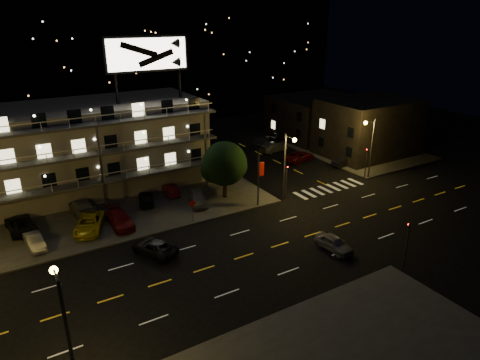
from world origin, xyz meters
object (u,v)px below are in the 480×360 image
lot_car_4 (198,198)px  road_car_east (334,243)px  road_car_west (154,247)px  lot_car_7 (82,206)px  side_car_0 (344,162)px  lot_car_2 (89,224)px  tree (224,165)px

lot_car_4 → road_car_east: (6.42, -15.46, -0.23)m
road_car_east → road_car_west: (-14.47, 7.90, -0.03)m
lot_car_7 → side_car_0: lot_car_7 is taller
lot_car_7 → road_car_west: bearing=103.7°
road_car_east → lot_car_2: bearing=137.5°
lot_car_2 → side_car_0: lot_car_2 is taller
lot_car_4 → road_car_east: size_ratio=1.12×
tree → road_car_east: tree is taller
side_car_0 → lot_car_4: bearing=91.4°
tree → lot_car_2: (-15.63, -0.36, -3.29)m
road_car_east → road_car_west: size_ratio=0.85×
lot_car_4 → road_car_west: lot_car_4 is taller
tree → road_car_west: tree is taller
tree → road_car_west: 14.35m
lot_car_4 → side_car_0: (23.80, 1.29, -0.26)m
lot_car_7 → road_car_west: 12.57m
lot_car_2 → lot_car_4: lot_car_4 is taller
side_car_0 → road_car_east: (-17.38, -16.75, 0.02)m
lot_car_7 → side_car_0: size_ratio=1.32×
tree → lot_car_7: (-15.40, 4.29, -3.26)m
lot_car_4 → lot_car_7: (-11.85, 4.41, 0.00)m
road_car_west → lot_car_7: bearing=-95.9°
lot_car_4 → lot_car_7: bearing=176.6°
tree → lot_car_2: tree is taller
tree → lot_car_4: tree is taller
lot_car_2 → lot_car_4: bearing=24.3°
road_car_west → road_car_east: bearing=127.9°
lot_car_4 → road_car_west: (-8.05, -7.56, -0.26)m
lot_car_7 → road_car_east: size_ratio=1.32×
lot_car_7 → lot_car_2: bearing=83.3°
lot_car_7 → tree: bearing=160.5°
lot_car_2 → lot_car_7: bearing=110.4°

